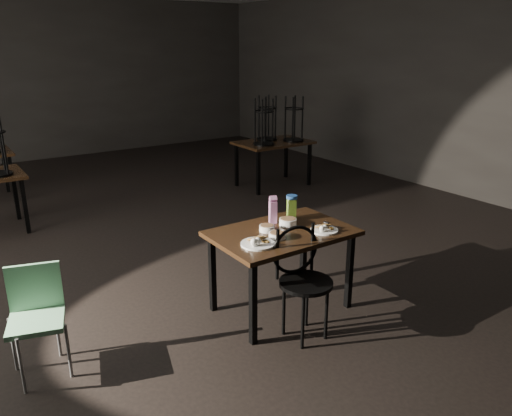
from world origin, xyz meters
TOP-DOWN VIEW (x-y plane):
  - room at (-0.06, 0.01)m, footprint 12.00×12.04m
  - main_table at (0.52, -1.70)m, footprint 1.20×0.80m
  - plate_left at (0.17, -1.84)m, footprint 0.28×0.28m
  - plate_right at (0.82, -1.91)m, footprint 0.24×0.24m
  - bowl_near at (0.41, -1.63)m, footprint 0.13×0.13m
  - bowl_far at (0.65, -1.61)m, footprint 0.16×0.16m
  - bowl_big at (0.38, -1.81)m, footprint 0.14×0.14m
  - juice_carton at (0.58, -1.49)m, footprint 0.08×0.08m
  - water_bottle at (0.79, -1.49)m, footprint 0.13×0.13m
  - spoon at (0.97, -1.78)m, footprint 0.06×0.21m
  - bentwood_chair at (0.41, -2.11)m, footprint 0.45×0.44m
  - school_chair at (-1.46, -1.42)m, footprint 0.46×0.46m
  - bg_table_right at (2.90, 1.66)m, footprint 1.20×0.80m

SIDE VIEW (x-z plane):
  - school_chair at x=-1.46m, z-range 0.08..0.88m
  - bentwood_chair at x=0.41m, z-range 0.09..0.99m
  - main_table at x=0.52m, z-range 0.30..1.05m
  - spoon at x=0.97m, z-range 0.75..0.76m
  - plate_right at x=0.82m, z-range 0.73..0.81m
  - plate_left at x=0.17m, z-range 0.73..0.82m
  - bowl_big at x=0.38m, z-range 0.75..0.80m
  - bg_table_right at x=2.90m, z-range 0.04..1.52m
  - bowl_near at x=0.41m, z-range 0.75..0.80m
  - bowl_far at x=0.65m, z-range 0.75..0.81m
  - water_bottle at x=0.79m, z-range 0.75..0.98m
  - juice_carton at x=0.58m, z-range 0.74..1.00m
  - room at x=-0.06m, z-range 0.72..3.94m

